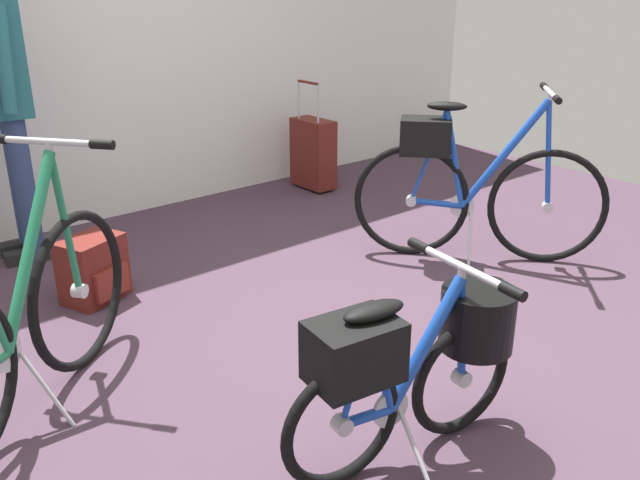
{
  "coord_description": "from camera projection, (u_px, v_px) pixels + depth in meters",
  "views": [
    {
      "loc": [
        -1.78,
        -1.82,
        1.56
      ],
      "look_at": [
        -0.13,
        0.14,
        0.55
      ],
      "focal_mm": 37.98,
      "sensor_mm": 36.0,
      "label": 1
    }
  ],
  "objects": [
    {
      "name": "backpack_on_floor",
      "position": [
        94.0,
        269.0,
        3.43
      ],
      "size": [
        0.36,
        0.32,
        0.33
      ],
      "color": "maroon",
      "rests_on": "ground_plane"
    },
    {
      "name": "folding_bike_foreground",
      "position": [
        418.0,
        357.0,
        2.25
      ],
      "size": [
        0.95,
        0.53,
        0.69
      ],
      "color": "black",
      "rests_on": "ground_plane"
    },
    {
      "name": "ground_plane",
      "position": [
        363.0,
        360.0,
        2.94
      ],
      "size": [
        7.0,
        7.0,
        0.0
      ],
      "primitive_type": "plane",
      "color": "#473342"
    },
    {
      "name": "display_bike_left",
      "position": [
        468.0,
        184.0,
        3.85
      ],
      "size": [
        0.97,
        1.11,
        1.0
      ],
      "color": "black",
      "rests_on": "ground_plane"
    },
    {
      "name": "rolling_suitcase",
      "position": [
        313.0,
        153.0,
        5.2
      ],
      "size": [
        0.18,
        0.36,
        0.83
      ],
      "color": "maroon",
      "rests_on": "ground_plane"
    },
    {
      "name": "visitor_near_wall",
      "position": [
        5.0,
        86.0,
        3.66
      ],
      "size": [
        0.3,
        0.53,
        1.73
      ],
      "color": "navy",
      "rests_on": "ground_plane"
    },
    {
      "name": "display_bike_right",
      "position": [
        21.0,
        326.0,
        2.44
      ],
      "size": [
        1.17,
        0.91,
        1.0
      ],
      "color": "black",
      "rests_on": "ground_plane"
    }
  ]
}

